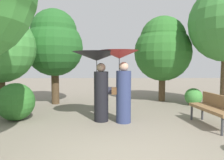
{
  "coord_description": "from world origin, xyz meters",
  "views": [
    {
      "loc": [
        -0.08,
        -3.48,
        1.66
      ],
      "look_at": [
        0.0,
        2.87,
        1.15
      ],
      "focal_mm": 33.14,
      "sensor_mm": 36.0,
      "label": 1
    }
  ],
  "objects_px": {
    "person_left": "(98,70)",
    "tree_mid_left": "(54,43)",
    "park_bench": "(214,107)",
    "tree_mid_right": "(163,48)",
    "person_right": "(121,75)"
  },
  "relations": [
    {
      "from": "person_left",
      "to": "tree_mid_left",
      "type": "distance_m",
      "value": 3.38
    },
    {
      "from": "park_bench",
      "to": "tree_mid_right",
      "type": "relative_size",
      "value": 0.42
    },
    {
      "from": "park_bench",
      "to": "person_left",
      "type": "bearing_deg",
      "value": -107.6
    },
    {
      "from": "person_right",
      "to": "park_bench",
      "type": "distance_m",
      "value": 2.58
    },
    {
      "from": "person_right",
      "to": "tree_mid_left",
      "type": "xyz_separation_m",
      "value": [
        -2.56,
        2.74,
        1.16
      ]
    },
    {
      "from": "tree_mid_left",
      "to": "tree_mid_right",
      "type": "bearing_deg",
      "value": 7.27
    },
    {
      "from": "person_right",
      "to": "park_bench",
      "type": "bearing_deg",
      "value": -104.08
    },
    {
      "from": "person_left",
      "to": "person_right",
      "type": "height_order",
      "value": "person_right"
    },
    {
      "from": "person_left",
      "to": "tree_mid_right",
      "type": "bearing_deg",
      "value": -44.22
    },
    {
      "from": "person_left",
      "to": "tree_mid_left",
      "type": "bearing_deg",
      "value": 31.69
    },
    {
      "from": "person_right",
      "to": "tree_mid_right",
      "type": "xyz_separation_m",
      "value": [
        1.98,
        3.32,
        0.99
      ]
    },
    {
      "from": "person_right",
      "to": "tree_mid_right",
      "type": "relative_size",
      "value": 0.55
    },
    {
      "from": "person_right",
      "to": "tree_mid_right",
      "type": "distance_m",
      "value": 3.99
    },
    {
      "from": "person_left",
      "to": "tree_mid_right",
      "type": "height_order",
      "value": "tree_mid_right"
    },
    {
      "from": "tree_mid_left",
      "to": "tree_mid_right",
      "type": "height_order",
      "value": "tree_mid_left"
    }
  ]
}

